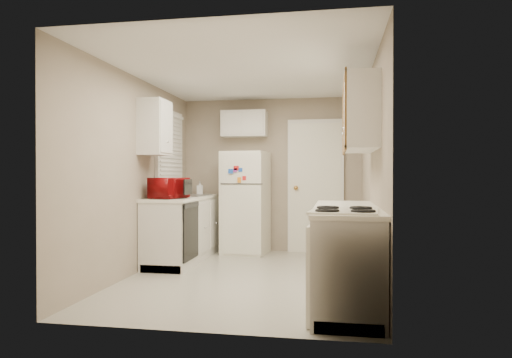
# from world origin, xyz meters

# --- Properties ---
(floor) EXTENTS (3.80, 3.80, 0.00)m
(floor) POSITION_xyz_m (0.00, 0.00, 0.00)
(floor) COLOR beige
(floor) RESTS_ON ground
(ceiling) EXTENTS (3.80, 3.80, 0.00)m
(ceiling) POSITION_xyz_m (0.00, 0.00, 2.40)
(ceiling) COLOR white
(ceiling) RESTS_ON floor
(wall_left) EXTENTS (3.80, 3.80, 0.00)m
(wall_left) POSITION_xyz_m (-1.40, 0.00, 1.20)
(wall_left) COLOR gray
(wall_left) RESTS_ON floor
(wall_right) EXTENTS (3.80, 3.80, 0.00)m
(wall_right) POSITION_xyz_m (1.40, 0.00, 1.20)
(wall_right) COLOR gray
(wall_right) RESTS_ON floor
(wall_back) EXTENTS (2.80, 2.80, 0.00)m
(wall_back) POSITION_xyz_m (0.00, 1.90, 1.20)
(wall_back) COLOR gray
(wall_back) RESTS_ON floor
(wall_front) EXTENTS (2.80, 2.80, 0.00)m
(wall_front) POSITION_xyz_m (0.00, -1.90, 1.20)
(wall_front) COLOR gray
(wall_front) RESTS_ON floor
(left_counter) EXTENTS (0.60, 1.80, 0.90)m
(left_counter) POSITION_xyz_m (-1.10, 0.90, 0.45)
(left_counter) COLOR silver
(left_counter) RESTS_ON floor
(dishwasher) EXTENTS (0.03, 0.58, 0.72)m
(dishwasher) POSITION_xyz_m (-0.81, 0.30, 0.49)
(dishwasher) COLOR black
(dishwasher) RESTS_ON floor
(sink) EXTENTS (0.54, 0.74, 0.16)m
(sink) POSITION_xyz_m (-1.10, 1.05, 0.86)
(sink) COLOR gray
(sink) RESTS_ON left_counter
(microwave) EXTENTS (0.53, 0.37, 0.32)m
(microwave) POSITION_xyz_m (-1.09, 0.29, 1.05)
(microwave) COLOR maroon
(microwave) RESTS_ON left_counter
(soap_bottle) EXTENTS (0.11, 0.11, 0.20)m
(soap_bottle) POSITION_xyz_m (-1.09, 1.64, 1.00)
(soap_bottle) COLOR white
(soap_bottle) RESTS_ON left_counter
(window_blinds) EXTENTS (0.10, 0.98, 1.08)m
(window_blinds) POSITION_xyz_m (-1.36, 1.05, 1.60)
(window_blinds) COLOR silver
(window_blinds) RESTS_ON wall_left
(upper_cabinet_left) EXTENTS (0.30, 0.45, 0.70)m
(upper_cabinet_left) POSITION_xyz_m (-1.25, 0.22, 1.80)
(upper_cabinet_left) COLOR silver
(upper_cabinet_left) RESTS_ON wall_left
(refrigerator) EXTENTS (0.70, 0.69, 1.55)m
(refrigerator) POSITION_xyz_m (-0.35, 1.58, 0.78)
(refrigerator) COLOR white
(refrigerator) RESTS_ON floor
(cabinet_over_fridge) EXTENTS (0.70, 0.30, 0.40)m
(cabinet_over_fridge) POSITION_xyz_m (-0.40, 1.75, 2.00)
(cabinet_over_fridge) COLOR silver
(cabinet_over_fridge) RESTS_ON wall_back
(interior_door) EXTENTS (0.86, 0.06, 2.08)m
(interior_door) POSITION_xyz_m (0.70, 1.86, 1.02)
(interior_door) COLOR white
(interior_door) RESTS_ON floor
(right_counter) EXTENTS (0.60, 2.00, 0.90)m
(right_counter) POSITION_xyz_m (1.10, -0.80, 0.45)
(right_counter) COLOR silver
(right_counter) RESTS_ON floor
(stove) EXTENTS (0.60, 0.72, 0.81)m
(stove) POSITION_xyz_m (1.08, -1.40, 0.40)
(stove) COLOR white
(stove) RESTS_ON floor
(upper_cabinet_right) EXTENTS (0.30, 1.20, 0.70)m
(upper_cabinet_right) POSITION_xyz_m (1.25, -0.50, 1.80)
(upper_cabinet_right) COLOR silver
(upper_cabinet_right) RESTS_ON wall_right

